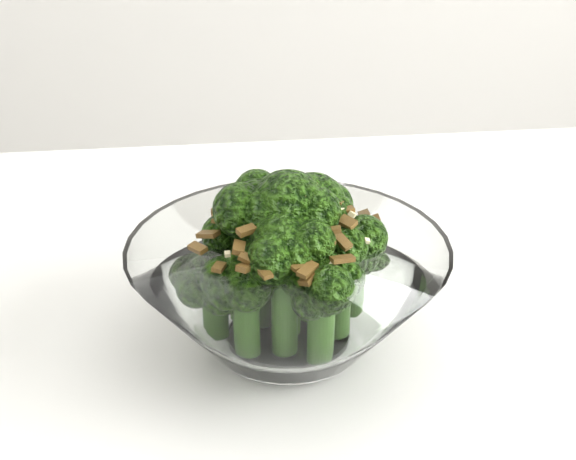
{
  "coord_description": "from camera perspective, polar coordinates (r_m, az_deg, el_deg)",
  "views": [
    {
      "loc": [
        0.14,
        -0.28,
        1.06
      ],
      "look_at": [
        0.1,
        0.15,
        0.84
      ],
      "focal_mm": 50.0,
      "sensor_mm": 36.0,
      "label": 1
    }
  ],
  "objects": [
    {
      "name": "broccoli_dish",
      "position": [
        0.51,
        -0.04,
        -3.58
      ],
      "size": [
        0.2,
        0.2,
        0.12
      ],
      "color": "white",
      "rests_on": "table"
    }
  ]
}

